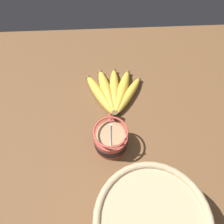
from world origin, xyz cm
name	(u,v)px	position (x,y,z in cm)	size (l,w,h in cm)	color
table	(121,138)	(0.00, 0.00, 1.77)	(111.82, 111.82, 3.54)	brown
coffee_mug	(111,139)	(-2.95, 3.49, 7.39)	(13.94, 10.46, 16.73)	#B23D33
banana_bunch	(113,92)	(16.82, 1.62, 5.35)	(22.89, 22.54, 4.18)	brown
woven_basket	(149,223)	(-27.01, -4.31, 11.66)	(25.53, 25.53, 15.43)	tan
small_plate	(172,211)	(-23.56, -12.46, 3.84)	(17.52, 17.52, 0.60)	silver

